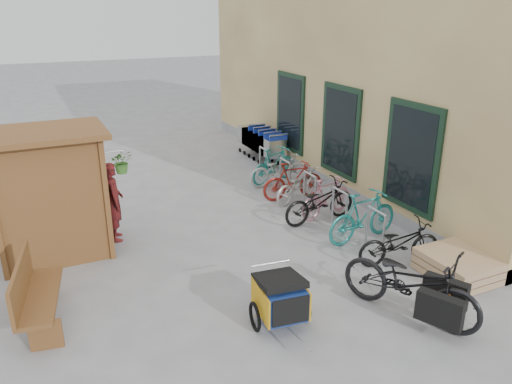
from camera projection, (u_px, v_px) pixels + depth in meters
name	position (u px, v px, depth m)	size (l,w,h in m)	color
ground	(267.00, 277.00, 8.71)	(80.00, 80.00, 0.00)	#9C9C9F
building	(404.00, 43.00, 13.90)	(6.07, 13.00, 7.00)	#E2CA82
kiosk	(43.00, 177.00, 8.95)	(2.49, 1.65, 2.40)	brown
bike_rack	(310.00, 188.00, 11.48)	(0.05, 5.35, 0.86)	#A5A8AD
pallet_stack	(457.00, 266.00, 8.65)	(1.00, 1.20, 0.40)	tan
bench	(33.00, 293.00, 7.22)	(0.76, 1.70, 1.04)	brown
shopping_carts	(261.00, 140.00, 15.17)	(0.59, 2.35, 1.06)	silver
child_trailer	(280.00, 297.00, 7.26)	(0.88, 1.44, 0.84)	navy
cargo_bike	(412.00, 283.00, 7.42)	(1.61, 2.27, 1.13)	black
person_kiosk	(113.00, 202.00, 9.87)	(0.59, 0.39, 1.62)	maroon
bike_0	(399.00, 243.00, 9.02)	(0.55, 1.59, 0.83)	black
bike_1	(363.00, 216.00, 9.92)	(0.49, 1.72, 1.03)	teal
bike_2	(320.00, 202.00, 10.80)	(0.62, 1.77, 0.93)	black
bike_3	(327.00, 197.00, 11.11)	(0.43, 1.51, 0.91)	pink
bike_4	(299.00, 185.00, 12.00)	(0.54, 1.55, 0.82)	#BCBDB8
bike_5	(293.00, 181.00, 12.09)	(0.44, 1.57, 0.94)	maroon
bike_6	(278.00, 169.00, 13.08)	(0.56, 1.62, 0.85)	#BCBDB8
bike_7	(274.00, 165.00, 13.25)	(0.45, 1.60, 0.96)	teal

